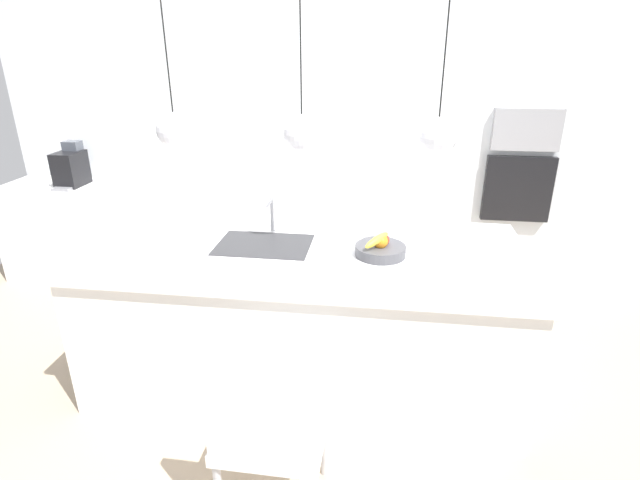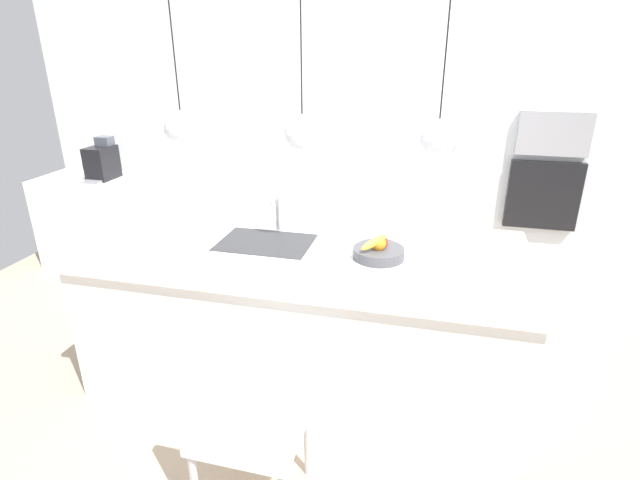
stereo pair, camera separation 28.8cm
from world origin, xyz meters
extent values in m
plane|color=tan|center=(0.00, 0.00, 0.00)|extent=(6.60, 6.60, 0.00)
cube|color=white|center=(0.00, 1.65, 1.30)|extent=(6.00, 0.10, 2.60)
cube|color=white|center=(0.00, 0.00, 0.43)|extent=(2.56, 1.08, 0.87)
cube|color=white|center=(0.00, 0.00, 0.90)|extent=(2.62, 1.14, 0.06)
cube|color=#2D2D30|center=(-0.24, 0.00, 0.92)|extent=(0.56, 0.40, 0.02)
cylinder|color=silver|center=(-0.24, 0.24, 1.04)|extent=(0.02, 0.02, 0.22)
cylinder|color=silver|center=(-0.24, 0.16, 1.14)|extent=(0.02, 0.16, 0.02)
cylinder|color=#4C4C51|center=(0.46, -0.06, 0.96)|extent=(0.29, 0.29, 0.06)
sphere|color=#B22D1E|center=(0.47, -0.05, 1.01)|extent=(0.08, 0.08, 0.08)
sphere|color=orange|center=(0.46, -0.07, 1.02)|extent=(0.08, 0.08, 0.08)
ellipsoid|color=yellow|center=(0.43, -0.11, 1.04)|extent=(0.16, 0.17, 0.08)
cube|color=white|center=(-2.40, 1.28, 0.43)|extent=(1.10, 0.60, 0.87)
cube|color=black|center=(-2.30, 1.28, 1.02)|extent=(0.20, 0.28, 0.30)
cube|color=gray|center=(-2.30, 1.11, 0.88)|extent=(0.16, 0.08, 0.02)
cube|color=#4C515B|center=(-2.30, 1.36, 1.21)|extent=(0.14, 0.11, 0.08)
cube|color=#9E9EA3|center=(1.59, 1.58, 1.40)|extent=(0.54, 0.08, 0.34)
cube|color=black|center=(1.59, 1.58, 0.90)|extent=(0.56, 0.08, 0.56)
cube|color=white|center=(0.02, -0.97, 0.45)|extent=(0.47, 0.46, 0.06)
cube|color=white|center=(0.02, -1.18, 0.69)|extent=(0.45, 0.05, 0.44)
cylinder|color=#B2B2B7|center=(0.23, -0.78, 0.21)|extent=(0.04, 0.04, 0.42)
cylinder|color=#B2B2B7|center=(-0.18, -0.77, 0.21)|extent=(0.04, 0.04, 0.42)
sphere|color=silver|center=(-0.72, 0.00, 1.60)|extent=(0.20, 0.20, 0.20)
cylinder|color=black|center=(-0.72, 0.00, 2.00)|extent=(0.01, 0.01, 0.60)
sphere|color=silver|center=(0.00, 0.00, 1.60)|extent=(0.20, 0.20, 0.20)
cylinder|color=black|center=(0.00, 0.00, 2.00)|extent=(0.01, 0.01, 0.60)
sphere|color=silver|center=(0.72, 0.00, 1.60)|extent=(0.20, 0.20, 0.20)
cylinder|color=black|center=(0.72, 0.00, 2.00)|extent=(0.01, 0.01, 0.60)
camera|label=1|loc=(0.46, -2.65, 2.06)|focal=27.57mm
camera|label=2|loc=(0.74, -2.60, 2.06)|focal=27.57mm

